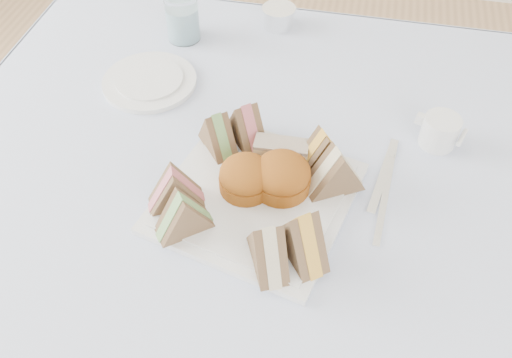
% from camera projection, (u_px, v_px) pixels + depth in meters
% --- Properties ---
extents(floor, '(4.00, 4.00, 0.00)m').
position_uv_depth(floor, '(236.00, 355.00, 1.46)').
color(floor, '#9E7751').
rests_on(floor, ground).
extents(table, '(0.90, 0.90, 0.74)m').
position_uv_depth(table, '(231.00, 285.00, 1.18)').
color(table, brown).
rests_on(table, floor).
extents(tablecloth, '(1.02, 1.02, 0.01)m').
position_uv_depth(tablecloth, '(224.00, 170.00, 0.90)').
color(tablecloth, silver).
rests_on(tablecloth, table).
extents(serving_plate, '(0.34, 0.34, 0.01)m').
position_uv_depth(serving_plate, '(256.00, 197.00, 0.85)').
color(serving_plate, silver).
rests_on(serving_plate, tablecloth).
extents(sandwich_fl_a, '(0.09, 0.07, 0.08)m').
position_uv_depth(sandwich_fl_a, '(175.00, 187.00, 0.81)').
color(sandwich_fl_a, brown).
rests_on(sandwich_fl_a, serving_plate).
extents(sandwich_fl_b, '(0.09, 0.08, 0.08)m').
position_uv_depth(sandwich_fl_b, '(183.00, 212.00, 0.77)').
color(sandwich_fl_b, brown).
rests_on(sandwich_fl_b, serving_plate).
extents(sandwich_fr_a, '(0.09, 0.10, 0.09)m').
position_uv_depth(sandwich_fr_a, '(302.00, 234.00, 0.74)').
color(sandwich_fr_a, brown).
rests_on(sandwich_fr_a, serving_plate).
extents(sandwich_fr_b, '(0.08, 0.10, 0.08)m').
position_uv_depth(sandwich_fr_b, '(268.00, 245.00, 0.73)').
color(sandwich_fr_b, brown).
rests_on(sandwich_fr_b, serving_plate).
extents(sandwich_bl_a, '(0.08, 0.09, 0.07)m').
position_uv_depth(sandwich_bl_a, '(217.00, 131.00, 0.89)').
color(sandwich_bl_a, brown).
rests_on(sandwich_bl_a, serving_plate).
extents(sandwich_bl_b, '(0.09, 0.10, 0.08)m').
position_uv_depth(sandwich_bl_b, '(246.00, 123.00, 0.90)').
color(sandwich_bl_b, brown).
rests_on(sandwich_bl_b, serving_plate).
extents(sandwich_br_a, '(0.10, 0.09, 0.08)m').
position_uv_depth(sandwich_br_a, '(335.00, 169.00, 0.82)').
color(sandwich_br_a, brown).
rests_on(sandwich_br_a, serving_plate).
extents(sandwich_br_b, '(0.09, 0.08, 0.08)m').
position_uv_depth(sandwich_br_b, '(322.00, 149.00, 0.86)').
color(sandwich_br_b, brown).
rests_on(sandwich_br_b, serving_plate).
extents(scone_left, '(0.10, 0.10, 0.06)m').
position_uv_depth(scone_left, '(246.00, 177.00, 0.83)').
color(scone_left, brown).
rests_on(scone_left, serving_plate).
extents(scone_right, '(0.10, 0.10, 0.06)m').
position_uv_depth(scone_right, '(282.00, 176.00, 0.83)').
color(scone_right, brown).
rests_on(scone_right, serving_plate).
extents(pastry_slice, '(0.09, 0.04, 0.04)m').
position_uv_depth(pastry_slice, '(281.00, 152.00, 0.88)').
color(pastry_slice, beige).
rests_on(pastry_slice, serving_plate).
extents(side_plate, '(0.22, 0.22, 0.01)m').
position_uv_depth(side_plate, '(150.00, 81.00, 1.04)').
color(side_plate, silver).
rests_on(side_plate, tablecloth).
extents(water_glass, '(0.08, 0.08, 0.10)m').
position_uv_depth(water_glass, '(182.00, 17.00, 1.11)').
color(water_glass, white).
rests_on(water_glass, tablecloth).
extents(tea_strainer, '(0.09, 0.09, 0.04)m').
position_uv_depth(tea_strainer, '(279.00, 18.00, 1.16)').
color(tea_strainer, white).
rests_on(tea_strainer, tablecloth).
extents(knife, '(0.04, 0.17, 0.00)m').
position_uv_depth(knife, '(383.00, 175.00, 0.89)').
color(knife, white).
rests_on(knife, tablecloth).
extents(fork, '(0.03, 0.19, 0.00)m').
position_uv_depth(fork, '(384.00, 199.00, 0.85)').
color(fork, white).
rests_on(fork, tablecloth).
extents(creamer_jug, '(0.08, 0.08, 0.05)m').
position_uv_depth(creamer_jug, '(440.00, 131.00, 0.92)').
color(creamer_jug, silver).
rests_on(creamer_jug, tablecloth).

